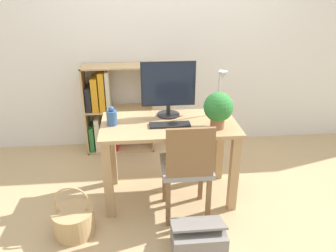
{
  "coord_description": "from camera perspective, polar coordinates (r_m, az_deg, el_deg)",
  "views": [
    {
      "loc": [
        -0.25,
        -2.52,
        1.82
      ],
      "look_at": [
        0.0,
        0.1,
        0.65
      ],
      "focal_mm": 35.0,
      "sensor_mm": 36.0,
      "label": 1
    }
  ],
  "objects": [
    {
      "name": "vase",
      "position": [
        2.74,
        -9.76,
        1.56
      ],
      "size": [
        0.09,
        0.09,
        0.16
      ],
      "color": "#33598C",
      "rests_on": "desk"
    },
    {
      "name": "bookshelf",
      "position": [
        3.78,
        -10.43,
        2.29
      ],
      "size": [
        0.76,
        0.28,
        1.0
      ],
      "color": "tan",
      "rests_on": "ground_plane"
    },
    {
      "name": "ground_plane",
      "position": [
        3.12,
        0.18,
        -11.81
      ],
      "size": [
        10.0,
        10.0,
        0.0
      ],
      "primitive_type": "plane",
      "color": "tan"
    },
    {
      "name": "keyboard",
      "position": [
        2.71,
        0.35,
        0.22
      ],
      "size": [
        0.34,
        0.11,
        0.02
      ],
      "color": "black",
      "rests_on": "desk"
    },
    {
      "name": "potted_plant",
      "position": [
        2.63,
        8.75,
        3.08
      ],
      "size": [
        0.24,
        0.24,
        0.3
      ],
      "color": "#9E6647",
      "rests_on": "desk"
    },
    {
      "name": "storage_box",
      "position": [
        2.54,
        5.29,
        -18.87
      ],
      "size": [
        0.39,
        0.32,
        0.25
      ],
      "color": "gray",
      "rests_on": "ground_plane"
    },
    {
      "name": "wall_back",
      "position": [
        3.72,
        -1.62,
        15.82
      ],
      "size": [
        8.0,
        0.05,
        2.6
      ],
      "color": "silver",
      "rests_on": "ground_plane"
    },
    {
      "name": "desk",
      "position": [
        2.83,
        0.19,
        -2.4
      ],
      "size": [
        1.15,
        0.61,
        0.73
      ],
      "color": "tan",
      "rests_on": "ground_plane"
    },
    {
      "name": "monitor",
      "position": [
        2.83,
        0.06,
        6.87
      ],
      "size": [
        0.47,
        0.2,
        0.48
      ],
      "color": "#232326",
      "rests_on": "desk"
    },
    {
      "name": "desk_lamp",
      "position": [
        2.85,
        9.15,
        6.46
      ],
      "size": [
        0.1,
        0.19,
        0.42
      ],
      "color": "#B7B7BC",
      "rests_on": "desk"
    },
    {
      "name": "basket",
      "position": [
        2.75,
        -16.08,
        -15.55
      ],
      "size": [
        0.32,
        0.32,
        0.43
      ],
      "color": "tan",
      "rests_on": "ground_plane"
    },
    {
      "name": "chair",
      "position": [
        2.61,
        3.36,
        -7.04
      ],
      "size": [
        0.4,
        0.4,
        0.87
      ],
      "rotation": [
        0.0,
        0.0,
        0.12
      ],
      "color": "gray",
      "rests_on": "ground_plane"
    }
  ]
}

